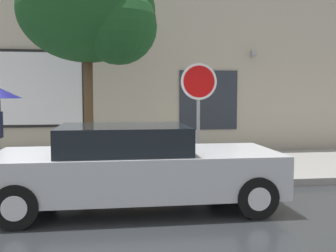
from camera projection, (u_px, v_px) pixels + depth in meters
name	position (u px, v px, depth m)	size (l,w,h in m)	color
ground_plane	(103.00, 208.00, 6.48)	(60.00, 60.00, 0.00)	#282B2D
sidewalk	(106.00, 169.00, 9.43)	(20.00, 4.00, 0.15)	gray
building_facade	(106.00, 40.00, 11.63)	(20.00, 0.67, 7.00)	#B2A893
parked_car	(135.00, 167.00, 6.46)	(4.58, 1.88, 1.37)	#B7BABF
street_tree	(93.00, 14.00, 8.38)	(2.95, 2.51, 4.62)	#4C3823
stop_sign	(199.00, 97.00, 8.18)	(0.76, 0.10, 2.37)	gray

